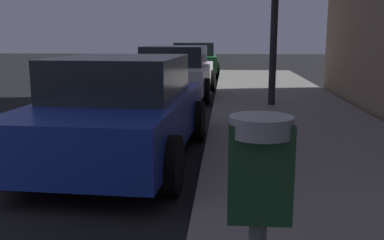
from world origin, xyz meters
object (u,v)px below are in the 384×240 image
(car_blue, at_px, (121,110))
(parking_meter, at_px, (258,219))
(car_white, at_px, (176,72))
(car_green, at_px, (194,59))

(car_blue, bearing_deg, parking_meter, -71.04)
(parking_meter, distance_m, car_blue, 4.77)
(car_blue, bearing_deg, car_white, 90.01)
(parking_meter, bearing_deg, car_green, 94.94)
(car_blue, height_order, car_white, same)
(parking_meter, height_order, car_white, parking_meter)
(car_green, bearing_deg, car_blue, -90.01)
(parking_meter, relative_size, car_green, 0.28)
(car_blue, relative_size, car_green, 0.88)
(car_blue, distance_m, car_green, 13.37)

